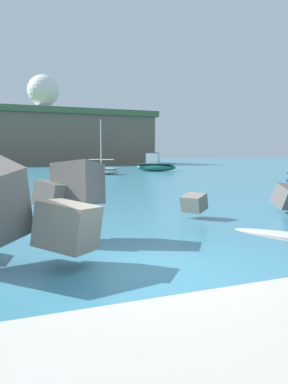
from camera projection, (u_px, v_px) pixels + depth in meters
The scene contains 6 objects.
ground_plane at pixel (144, 271), 6.75m from camera, with size 400.00×400.00×0.00m, color teal.
breakwater_jetty at pixel (88, 204), 8.35m from camera, with size 30.97×7.32×2.53m.
boat_near_left at pixel (155, 165), 47.74m from camera, with size 5.16×4.57×2.44m.
boat_mid_centre at pixel (98, 170), 40.63m from camera, with size 4.96×5.54×5.94m.
mooring_buoy_middle at pixel (53, 184), 23.92m from camera, with size 0.44×0.44×0.44m.
radar_dome at pixel (43, 95), 94.80m from camera, with size 8.01×8.01×11.11m.
Camera 1 is at (-2.42, -6.11, 2.11)m, focal length 34.51 mm.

